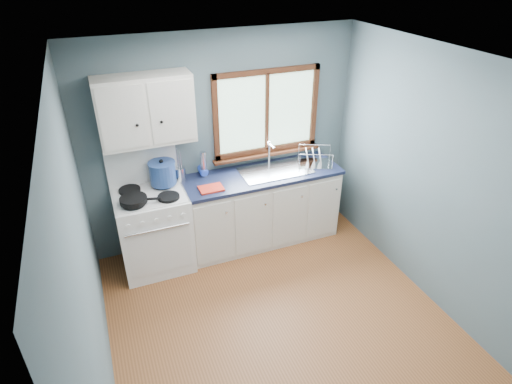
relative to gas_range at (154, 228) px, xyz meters
name	(u,v)px	position (x,y,z in m)	size (l,w,h in m)	color
floor	(286,331)	(0.95, -1.47, -0.50)	(3.20, 3.60, 0.02)	brown
ceiling	(299,68)	(0.95, -1.47, 2.02)	(3.20, 3.60, 0.02)	white
wall_back	(223,142)	(0.95, 0.34, 0.76)	(3.20, 0.02, 2.50)	#4F6167
wall_left	(84,271)	(-0.66, -1.47, 0.76)	(0.02, 3.60, 2.50)	#4F6167
wall_right	(445,187)	(2.56, -1.47, 0.76)	(0.02, 3.60, 2.50)	#4F6167
gas_range	(154,228)	(0.00, 0.00, 0.00)	(0.76, 0.69, 1.36)	white
base_cabinets	(261,210)	(1.31, 0.02, -0.08)	(1.85, 0.60, 0.88)	silver
countertop	(261,175)	(1.31, 0.02, 0.41)	(1.89, 0.64, 0.04)	black
sink	(275,175)	(1.49, 0.02, 0.37)	(0.84, 0.46, 0.44)	silver
window	(267,118)	(1.48, 0.30, 0.98)	(1.36, 0.10, 1.03)	#9EC6A8
upper_cabinets	(146,110)	(0.10, 0.15, 1.31)	(0.95, 0.35, 0.70)	silver
skillet	(134,200)	(-0.17, -0.16, 0.49)	(0.44, 0.34, 0.06)	black
stockpot	(163,173)	(0.19, 0.13, 0.60)	(0.33, 0.33, 0.29)	navy
utensil_crock	(180,174)	(0.39, 0.21, 0.51)	(0.16, 0.16, 0.40)	silver
thermos	(203,164)	(0.67, 0.21, 0.58)	(0.07, 0.07, 0.30)	silver
soap_bottle	(205,167)	(0.67, 0.17, 0.55)	(0.10, 0.10, 0.25)	blue
dish_towel	(211,188)	(0.65, -0.13, 0.44)	(0.26, 0.19, 0.02)	red
dish_rack	(314,160)	(1.99, 0.01, 0.48)	(0.50, 0.45, 0.21)	silver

